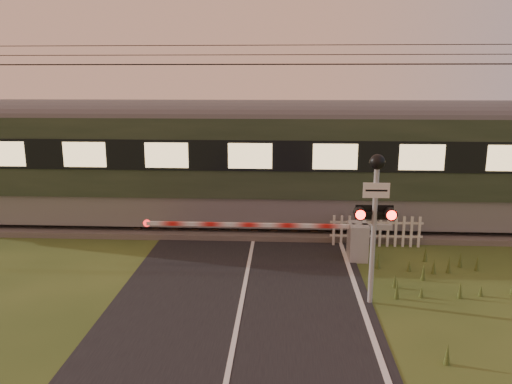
{
  "coord_description": "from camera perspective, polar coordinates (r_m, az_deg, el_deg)",
  "views": [
    {
      "loc": [
        0.92,
        -10.19,
        5.05
      ],
      "look_at": [
        0.18,
        3.2,
        1.99
      ],
      "focal_mm": 35.0,
      "sensor_mm": 36.0,
      "label": 1
    }
  ],
  "objects": [
    {
      "name": "overhead_wires",
      "position": [
        16.73,
        0.01,
        15.15
      ],
      "size": [
        120.0,
        0.62,
        0.62
      ],
      "color": "black",
      "rests_on": "ground"
    },
    {
      "name": "ground",
      "position": [
        11.41,
        -1.85,
        -13.42
      ],
      "size": [
        160.0,
        160.0,
        0.0
      ],
      "primitive_type": "plane",
      "color": "#2B4219",
      "rests_on": "ground"
    },
    {
      "name": "crossing_signal",
      "position": [
        11.29,
        13.46,
        -1.21
      ],
      "size": [
        0.88,
        0.36,
        3.46
      ],
      "color": "gray",
      "rests_on": "ground"
    },
    {
      "name": "track_bed",
      "position": [
        17.45,
        0.01,
        -3.76
      ],
      "size": [
        140.0,
        3.4,
        0.39
      ],
      "color": "#47423D",
      "rests_on": "ground"
    },
    {
      "name": "road",
      "position": [
        11.2,
        -1.86,
        -13.91
      ],
      "size": [
        6.0,
        140.0,
        0.03
      ],
      "color": "black",
      "rests_on": "ground"
    },
    {
      "name": "boom_gate",
      "position": [
        14.5,
        10.06,
        -5.29
      ],
      "size": [
        7.12,
        0.8,
        1.06
      ],
      "color": "gray",
      "rests_on": "ground"
    },
    {
      "name": "picket_fence",
      "position": [
        15.75,
        13.58,
        -4.37
      ],
      "size": [
        2.82,
        0.08,
        0.96
      ],
      "color": "silver",
      "rests_on": "ground"
    }
  ]
}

